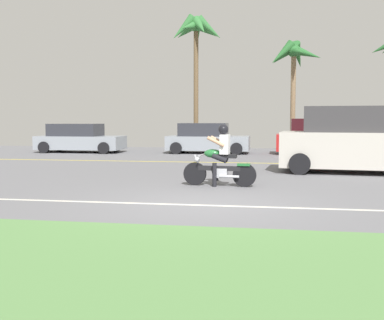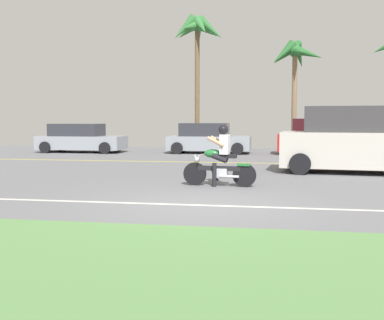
{
  "view_description": "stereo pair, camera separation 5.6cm",
  "coord_description": "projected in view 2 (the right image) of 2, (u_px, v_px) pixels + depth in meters",
  "views": [
    {
      "loc": [
        1.24,
        -9.11,
        1.65
      ],
      "look_at": [
        -0.77,
        2.87,
        0.6
      ],
      "focal_mm": 44.73,
      "sensor_mm": 36.0,
      "label": 1
    },
    {
      "loc": [
        1.3,
        -9.1,
        1.65
      ],
      "look_at": [
        -0.77,
        2.87,
        0.6
      ],
      "focal_mm": 44.73,
      "sensor_mm": 36.0,
      "label": 2
    }
  ],
  "objects": [
    {
      "name": "palm_tree_1",
      "position": [
        295.0,
        60.0,
        24.34
      ],
      "size": [
        2.8,
        2.78,
        5.68
      ],
      "color": "#846B4C",
      "rests_on": "ground"
    },
    {
      "name": "parked_car_0",
      "position": [
        80.0,
        139.0,
        23.65
      ],
      "size": [
        4.23,
        1.95,
        1.41
      ],
      "color": "#8C939E",
      "rests_on": "ground"
    },
    {
      "name": "lane_line_far",
      "position": [
        239.0,
        163.0,
        17.99
      ],
      "size": [
        50.4,
        0.12,
        0.01
      ],
      "primitive_type": "cube",
      "color": "yellow",
      "rests_on": "ground"
    },
    {
      "name": "suv_nearby",
      "position": [
        356.0,
        141.0,
        14.58
      ],
      "size": [
        4.71,
        2.45,
        2.03
      ],
      "color": "beige",
      "rests_on": "ground"
    },
    {
      "name": "ground",
      "position": [
        222.0,
        184.0,
        12.24
      ],
      "size": [
        56.0,
        30.0,
        0.04
      ],
      "primitive_type": "cube",
      "color": "slate"
    },
    {
      "name": "parked_car_1",
      "position": [
        208.0,
        139.0,
        23.04
      ],
      "size": [
        3.94,
        1.91,
        1.45
      ],
      "color": "#8C939E",
      "rests_on": "ground"
    },
    {
      "name": "palm_tree_2",
      "position": [
        197.0,
        35.0,
        25.37
      ],
      "size": [
        2.95,
        3.08,
        7.17
      ],
      "color": "brown",
      "rests_on": "ground"
    },
    {
      "name": "grass_median",
      "position": [
        153.0,
        266.0,
        5.27
      ],
      "size": [
        56.0,
        3.8,
        0.06
      ],
      "primitive_type": "cube",
      "color": "#5B8C4C",
      "rests_on": "ground"
    },
    {
      "name": "motorcyclist",
      "position": [
        220.0,
        160.0,
        11.71
      ],
      "size": [
        1.82,
        0.59,
        1.52
      ],
      "color": "black",
      "rests_on": "ground"
    },
    {
      "name": "lane_line_near",
      "position": [
        205.0,
        205.0,
        9.14
      ],
      "size": [
        50.4,
        0.12,
        0.01
      ],
      "primitive_type": "cube",
      "color": "silver",
      "rests_on": "ground"
    },
    {
      "name": "parked_car_2",
      "position": [
        324.0,
        138.0,
        22.14
      ],
      "size": [
        4.46,
        2.02,
        1.66
      ],
      "color": "#AD1E1E",
      "rests_on": "ground"
    }
  ]
}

